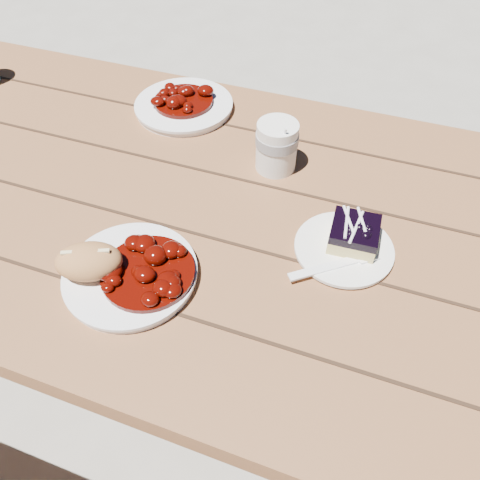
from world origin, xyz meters
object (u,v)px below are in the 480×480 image
(main_plate, at_px, (131,275))
(picnic_table, at_px, (120,232))
(dessert_plate, at_px, (344,249))
(second_plate, at_px, (184,106))
(bread_roll, at_px, (89,261))
(blueberry_cake, at_px, (354,234))
(coffee_cup, at_px, (277,146))

(main_plate, bearing_deg, picnic_table, 129.99)
(picnic_table, relative_size, main_plate, 9.68)
(dessert_plate, relative_size, second_plate, 0.74)
(dessert_plate, xyz_separation_m, second_plate, (-0.43, 0.30, 0.00))
(picnic_table, xyz_separation_m, bread_roll, (0.11, -0.22, 0.20))
(bread_roll, bearing_deg, dessert_plate, 27.59)
(second_plate, bearing_deg, dessert_plate, -34.95)
(blueberry_cake, relative_size, coffee_cup, 0.81)
(main_plate, distance_m, blueberry_cake, 0.37)
(picnic_table, relative_size, blueberry_cake, 24.89)
(dessert_plate, bearing_deg, main_plate, -151.15)
(dessert_plate, height_order, second_plate, second_plate)
(bread_roll, height_order, second_plate, bread_roll)
(main_plate, height_order, second_plate, same)
(bread_roll, relative_size, second_plate, 0.48)
(picnic_table, relative_size, coffee_cup, 20.27)
(main_plate, bearing_deg, dessert_plate, 28.85)
(picnic_table, relative_size, second_plate, 9.26)
(picnic_table, height_order, second_plate, second_plate)
(picnic_table, height_order, dessert_plate, dessert_plate)
(coffee_cup, xyz_separation_m, second_plate, (-0.25, 0.12, -0.04))
(picnic_table, bearing_deg, dessert_plate, -3.91)
(main_plate, height_order, dessert_plate, main_plate)
(dessert_plate, bearing_deg, coffee_cup, 134.75)
(bread_roll, xyz_separation_m, second_plate, (-0.06, 0.49, -0.03))
(bread_roll, relative_size, blueberry_cake, 1.29)
(dessert_plate, xyz_separation_m, coffee_cup, (-0.17, 0.17, 0.04))
(second_plate, bearing_deg, main_plate, -75.87)
(coffee_cup, bearing_deg, blueberry_cake, -41.05)
(second_plate, bearing_deg, blueberry_cake, -32.96)
(picnic_table, height_order, coffee_cup, coffee_cup)
(picnic_table, bearing_deg, second_plate, 78.86)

